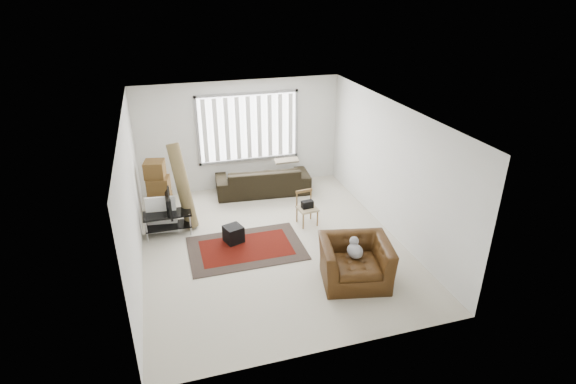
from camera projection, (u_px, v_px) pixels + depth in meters
name	position (u px, v px, depth m)	size (l,w,h in m)	color
room	(266.00, 153.00, 8.71)	(6.00, 6.02, 2.71)	beige
persian_rug	(246.00, 248.00, 8.86)	(2.23, 1.49, 0.02)	black
tv_stand	(168.00, 219.00, 9.24)	(0.96, 0.43, 0.48)	black
tv	(166.00, 204.00, 9.09)	(0.78, 0.10, 0.45)	black
subwoofer	(233.00, 234.00, 9.00)	(0.34, 0.34, 0.34)	black
moving_boxes	(158.00, 190.00, 9.98)	(0.59, 0.56, 1.26)	brown
white_flatpack	(162.00, 215.00, 9.32)	(0.61, 0.09, 0.77)	silver
rolled_rug	(183.00, 186.00, 9.39)	(0.27, 0.27, 1.80)	brown
sofa	(263.00, 176.00, 11.05)	(2.28, 0.99, 0.88)	black
side_chair	(307.00, 206.00, 9.61)	(0.44, 0.44, 0.74)	#9B8966
armchair	(355.00, 259.00, 7.73)	(1.37, 1.25, 0.88)	#3E230C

